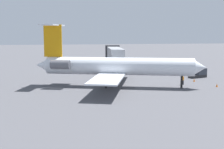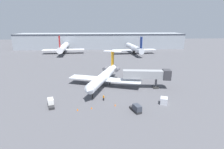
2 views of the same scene
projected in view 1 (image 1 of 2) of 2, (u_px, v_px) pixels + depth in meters
name	position (u px, v px, depth m)	size (l,w,h in m)	color
ground_plane	(132.00, 87.00, 52.71)	(400.00, 400.00, 0.10)	#4C4C51
regional_jet	(114.00, 66.00, 52.36)	(25.08, 28.51, 10.63)	silver
jet_bridge	(114.00, 54.00, 67.21)	(15.71, 4.71, 6.33)	gray
ground_crew_marshaller	(183.00, 80.00, 54.58)	(0.45, 0.48, 1.69)	black
baggage_tug_trailing	(199.00, 74.00, 63.59)	(2.60, 4.24, 1.90)	#262628
cargo_container_uld	(166.00, 69.00, 70.84)	(2.48, 2.70, 1.75)	silver
traffic_cone_mid	(217.00, 85.00, 52.52)	(0.36, 0.36, 0.55)	orange
traffic_cone_far	(194.00, 80.00, 58.23)	(0.36, 0.36, 0.55)	orange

